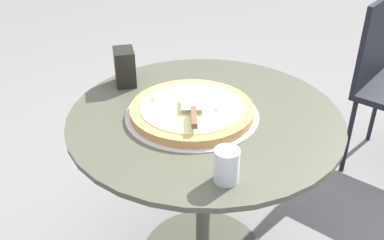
# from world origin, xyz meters

# --- Properties ---
(patio_table) EXTENTS (0.92, 0.92, 0.68)m
(patio_table) POSITION_xyz_m (0.00, 0.00, 0.51)
(patio_table) COLOR #4D4F3F
(patio_table) RESTS_ON ground
(pizza_on_tray) EXTENTS (0.45, 0.45, 0.05)m
(pizza_on_tray) POSITION_xyz_m (-0.04, 0.02, 0.70)
(pizza_on_tray) COLOR silver
(pizza_on_tray) RESTS_ON patio_table
(pizza_server) EXTENTS (0.16, 0.20, 0.02)m
(pizza_server) POSITION_xyz_m (-0.07, -0.03, 0.74)
(pizza_server) COLOR silver
(pizza_server) RESTS_ON pizza_on_tray
(drinking_cup) EXTENTS (0.07, 0.07, 0.10)m
(drinking_cup) POSITION_xyz_m (-0.17, -0.31, 0.73)
(drinking_cup) COLOR silver
(drinking_cup) RESTS_ON patio_table
(napkin_dispenser) EXTENTS (0.11, 0.12, 0.14)m
(napkin_dispenser) POSITION_xyz_m (-0.10, 0.36, 0.75)
(napkin_dispenser) COLOR black
(napkin_dispenser) RESTS_ON patio_table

